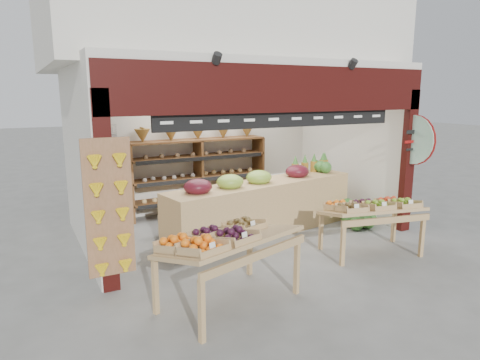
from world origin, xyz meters
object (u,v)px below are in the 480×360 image
object	(u,v)px
mid_counter	(263,206)
display_table_left	(221,240)
display_table_right	(372,208)
back_shelving	(198,160)
cardboard_stack	(185,222)
watermelon_pile	(358,217)
refrigerator	(97,178)

from	to	relation	value
mid_counter	display_table_left	distance (m)	2.89
display_table_right	back_shelving	bearing A→B (deg)	113.01
cardboard_stack	watermelon_pile	bearing A→B (deg)	-18.22
mid_counter	display_table_left	size ratio (longest dim) A/B	2.07
back_shelving	display_table_right	bearing A→B (deg)	-66.99
back_shelving	cardboard_stack	size ratio (longest dim) A/B	2.89
back_shelving	refrigerator	distance (m)	2.18
display_table_right	watermelon_pile	bearing A→B (deg)	54.43
back_shelving	refrigerator	size ratio (longest dim) A/B	1.54
back_shelving	display_table_left	bearing A→B (deg)	-108.85
display_table_right	watermelon_pile	size ratio (longest dim) A/B	2.23
back_shelving	cardboard_stack	xyz separation A→B (m)	(-0.84, -1.36, -0.90)
mid_counter	display_table_right	bearing A→B (deg)	-58.31
back_shelving	watermelon_pile	world-z (taller)	back_shelving
watermelon_pile	cardboard_stack	bearing A→B (deg)	161.78
display_table_left	watermelon_pile	xyz separation A→B (m)	(3.78, 1.66, -0.66)
back_shelving	mid_counter	world-z (taller)	back_shelving
refrigerator	mid_counter	distance (m)	3.21
cardboard_stack	display_table_left	bearing A→B (deg)	-101.60
refrigerator	display_table_right	distance (m)	5.05
refrigerator	cardboard_stack	distance (m)	1.93
back_shelving	display_table_left	xyz separation A→B (m)	(-1.40, -4.09, -0.31)
cardboard_stack	mid_counter	bearing A→B (deg)	-22.68
display_table_left	display_table_right	bearing A→B (deg)	9.25
display_table_left	display_table_right	size ratio (longest dim) A/B	1.16
display_table_left	display_table_right	distance (m)	2.97
mid_counter	cardboard_stack	bearing A→B (deg)	157.32
display_table_right	watermelon_pile	world-z (taller)	display_table_right
cardboard_stack	back_shelving	bearing A→B (deg)	58.46
watermelon_pile	refrigerator	bearing A→B (deg)	153.66
back_shelving	display_table_left	size ratio (longest dim) A/B	1.58
refrigerator	watermelon_pile	size ratio (longest dim) A/B	2.65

